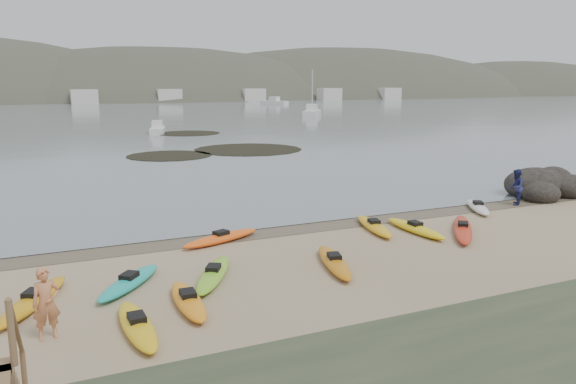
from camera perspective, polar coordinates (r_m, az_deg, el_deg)
name	(u,v)px	position (r m, az deg, el deg)	size (l,w,h in m)	color
ground	(288,226)	(24.12, 0.00, -3.50)	(600.00, 600.00, 0.00)	tan
wet_sand	(291,228)	(23.85, 0.30, -3.66)	(60.00, 60.00, 0.00)	brown
water	(48,94)	(321.42, -23.20, 9.17)	(1200.00, 1200.00, 0.00)	slate
kayaks	(303,253)	(19.89, 1.50, -6.19)	(21.87, 10.04, 0.34)	orange
person_west	(46,303)	(14.83, -23.35, -10.35)	(0.65, 0.43, 1.78)	#D48354
person_east	(516,187)	(30.30, 22.14, 0.46)	(0.88, 0.69, 1.82)	navy
rock_cluster	(546,190)	(33.90, 24.76, 0.17)	(5.33, 3.92, 1.82)	black
kelp_mats	(211,145)	(55.06, -7.82, 4.71)	(15.95, 26.86, 0.04)	black
moored_boats	(161,113)	(103.38, -12.73, 7.79)	(89.27, 88.77, 1.14)	silver
far_hills	(171,140)	(221.81, -11.76, 5.20)	(550.00, 135.00, 80.00)	#384235
far_town	(90,97)	(167.00, -19.47, 9.11)	(199.00, 5.00, 4.00)	beige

